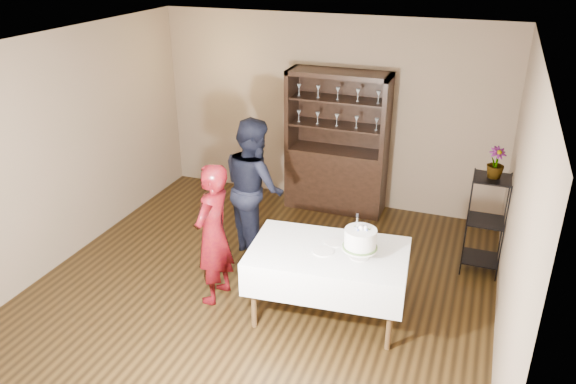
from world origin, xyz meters
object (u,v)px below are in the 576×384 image
at_px(cake_table, 328,266).
at_px(cake, 360,240).
at_px(china_hutch, 336,165).
at_px(woman, 213,234).
at_px(potted_plant, 496,163).
at_px(plant_etagere, 486,221).
at_px(man, 254,187).

distance_m(cake_table, cake, 0.49).
bearing_deg(china_hutch, woman, -102.81).
relative_size(woman, potted_plant, 4.49).
bearing_deg(potted_plant, cake_table, -134.12).
bearing_deg(plant_etagere, cake_table, -134.30).
height_order(man, cake, man).
bearing_deg(woman, potted_plant, 123.90).
relative_size(man, cake, 3.62).
height_order(man, potted_plant, man).
bearing_deg(cake, china_hutch, 110.34).
relative_size(plant_etagere, man, 0.69).
distance_m(man, cake, 1.86).
xyz_separation_m(china_hutch, cake_table, (0.63, -2.54, -0.07)).
bearing_deg(cake, man, 146.74).
relative_size(cake_table, man, 0.95).
bearing_deg(plant_etagere, man, -169.60).
height_order(plant_etagere, man, man).
height_order(china_hutch, plant_etagere, china_hutch).
distance_m(plant_etagere, cake, 1.91).
distance_m(woman, man, 1.10).
bearing_deg(potted_plant, woman, -149.20).
bearing_deg(plant_etagere, china_hutch, 153.17).
height_order(plant_etagere, cake_table, plant_etagere).
xyz_separation_m(china_hutch, woman, (-0.60, -2.64, 0.12)).
xyz_separation_m(cake_table, man, (-1.23, 0.99, 0.27)).
bearing_deg(woman, china_hutch, 170.29).
height_order(woman, man, man).
bearing_deg(potted_plant, cake, -126.69).
bearing_deg(cake, plant_etagere, 53.18).
distance_m(china_hutch, cake_table, 2.61).
xyz_separation_m(plant_etagere, woman, (-2.68, -1.59, 0.13)).
bearing_deg(man, china_hutch, -66.88).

